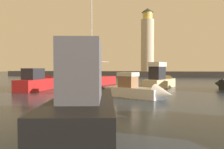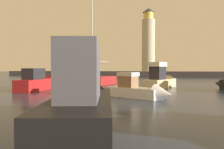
# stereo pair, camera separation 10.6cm
# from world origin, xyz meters

# --- Properties ---
(ground_plane) EXTENTS (220.00, 220.00, 0.00)m
(ground_plane) POSITION_xyz_m (0.00, 31.81, 0.00)
(ground_plane) COLOR #2D3D51
(breakwater) EXTENTS (88.92, 6.54, 1.48)m
(breakwater) POSITION_xyz_m (0.00, 63.62, 0.74)
(breakwater) COLOR #423F3D
(breakwater) RESTS_ON ground_plane
(lighthouse) EXTENTS (3.78, 3.78, 18.46)m
(lighthouse) POSITION_xyz_m (0.57, 63.62, 10.22)
(lighthouse) COLOR beige
(lighthouse) RESTS_ON breakwater
(motorboat_0) EXTENTS (5.99, 3.95, 2.41)m
(motorboat_0) POSITION_xyz_m (3.41, 16.86, 0.61)
(motorboat_0) COLOR white
(motorboat_0) RESTS_ON ground_plane
(motorboat_2) EXTENTS (1.97, 7.23, 2.62)m
(motorboat_2) POSITION_xyz_m (-8.41, 21.01, 0.85)
(motorboat_2) COLOR #B21E1E
(motorboat_2) RESTS_ON ground_plane
(motorboat_3) EXTENTS (4.45, 7.57, 3.46)m
(motorboat_3) POSITION_xyz_m (5.03, 27.03, 0.97)
(motorboat_3) COLOR beige
(motorboat_3) RESTS_ON ground_plane
(motorboat_4) EXTENTS (3.98, 8.35, 3.51)m
(motorboat_4) POSITION_xyz_m (2.32, 7.03, 1.03)
(motorboat_4) COLOR black
(motorboat_4) RESTS_ON ground_plane
(sailboat_moored) EXTENTS (4.44, 8.40, 13.39)m
(sailboat_moored) POSITION_xyz_m (-4.20, 28.44, 0.67)
(sailboat_moored) COLOR #B21E1E
(sailboat_moored) RESTS_ON ground_plane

